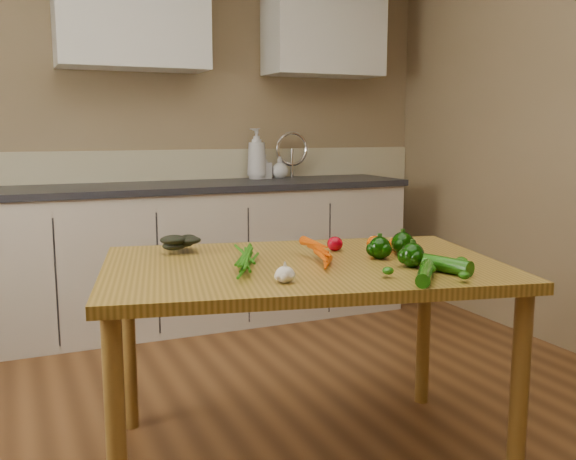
# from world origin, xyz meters

# --- Properties ---
(room) EXTENTS (4.04, 5.04, 2.64)m
(room) POSITION_xyz_m (0.00, 0.17, 1.25)
(room) COLOR brown
(room) RESTS_ON ground
(counter_run) EXTENTS (2.84, 0.64, 1.14)m
(counter_run) POSITION_xyz_m (0.21, 2.19, 0.46)
(counter_run) COLOR #BCB09D
(counter_run) RESTS_ON ground
(upper_cabinets) EXTENTS (2.15, 0.35, 0.70)m
(upper_cabinets) POSITION_xyz_m (0.51, 2.32, 1.95)
(upper_cabinets) COLOR silver
(upper_cabinets) RESTS_ON room
(table) EXTENTS (1.58, 1.20, 0.76)m
(table) POSITION_xyz_m (0.12, 0.32, 0.68)
(table) COLOR #A37C2F
(table) RESTS_ON ground
(soap_bottle_a) EXTENTS (0.18, 0.18, 0.34)m
(soap_bottle_a) POSITION_xyz_m (0.71, 2.35, 1.07)
(soap_bottle_a) COLOR silver
(soap_bottle_a) RESTS_ON counter_run
(soap_bottle_b) EXTENTS (0.08, 0.08, 0.16)m
(soap_bottle_b) POSITION_xyz_m (0.78, 2.36, 0.98)
(soap_bottle_b) COLOR silver
(soap_bottle_b) RESTS_ON counter_run
(soap_bottle_c) EXTENTS (0.12, 0.12, 0.15)m
(soap_bottle_c) POSITION_xyz_m (0.89, 2.36, 0.97)
(soap_bottle_c) COLOR silver
(soap_bottle_c) RESTS_ON counter_run
(carrot_bunch) EXTENTS (0.30, 0.25, 0.07)m
(carrot_bunch) POSITION_xyz_m (0.08, 0.30, 0.80)
(carrot_bunch) COLOR #DD4D05
(carrot_bunch) RESTS_ON table
(leafy_greens) EXTENTS (0.20, 0.18, 0.10)m
(leafy_greens) POSITION_xyz_m (-0.21, 0.69, 0.81)
(leafy_greens) COLOR black
(leafy_greens) RESTS_ON table
(garlic_bulb) EXTENTS (0.06, 0.06, 0.05)m
(garlic_bulb) POSITION_xyz_m (-0.07, 0.06, 0.79)
(garlic_bulb) COLOR silver
(garlic_bulb) RESTS_ON table
(pepper_a) EXTENTS (0.08, 0.08, 0.08)m
(pepper_a) POSITION_xyz_m (0.41, 0.26, 0.80)
(pepper_a) COLOR black
(pepper_a) RESTS_ON table
(pepper_b) EXTENTS (0.09, 0.09, 0.09)m
(pepper_b) POSITION_xyz_m (0.53, 0.30, 0.80)
(pepper_b) COLOR black
(pepper_b) RESTS_ON table
(pepper_c) EXTENTS (0.08, 0.08, 0.08)m
(pepper_c) POSITION_xyz_m (0.43, 0.09, 0.80)
(pepper_c) COLOR black
(pepper_c) RESTS_ON table
(tomato_a) EXTENTS (0.06, 0.06, 0.06)m
(tomato_a) POSITION_xyz_m (0.33, 0.47, 0.79)
(tomato_a) COLOR #960210
(tomato_a) RESTS_ON table
(tomato_b) EXTENTS (0.07, 0.07, 0.06)m
(tomato_b) POSITION_xyz_m (0.47, 0.41, 0.79)
(tomato_b) COLOR #B84304
(tomato_b) RESTS_ON table
(tomato_c) EXTENTS (0.06, 0.06, 0.06)m
(tomato_c) POSITION_xyz_m (0.55, 0.37, 0.79)
(tomato_c) COLOR #B84304
(tomato_c) RESTS_ON table
(zucchini_a) EXTENTS (0.11, 0.19, 0.05)m
(zucchini_a) POSITION_xyz_m (0.48, -0.03, 0.79)
(zucchini_a) COLOR #134D08
(zucchini_a) RESTS_ON table
(zucchini_b) EXTENTS (0.19, 0.21, 0.05)m
(zucchini_b) POSITION_xyz_m (0.36, -0.09, 0.78)
(zucchini_b) COLOR #134D08
(zucchini_b) RESTS_ON table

